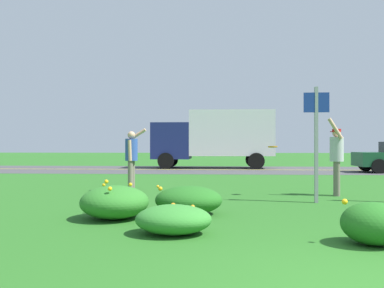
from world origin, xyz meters
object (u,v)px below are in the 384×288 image
object	(u,v)px
sign_post_near_path	(316,132)
person_thrower_blue_shirt	(132,155)
frisbee_orange	(273,147)
person_catcher_red_cap_gray_shirt	(337,155)
box_truck_navy	(215,136)

from	to	relation	value
sign_post_near_path	person_thrower_blue_shirt	world-z (taller)	sign_post_near_path
person_thrower_blue_shirt	frisbee_orange	distance (m)	3.84
sign_post_near_path	person_catcher_red_cap_gray_shirt	bearing A→B (deg)	59.81
sign_post_near_path	person_thrower_blue_shirt	xyz separation A→B (m)	(-4.58, 1.99, -0.56)
sign_post_near_path	frisbee_orange	xyz separation A→B (m)	(-0.81, 1.28, -0.32)
person_thrower_blue_shirt	person_catcher_red_cap_gray_shirt	bearing A→B (deg)	-6.44
frisbee_orange	sign_post_near_path	bearing A→B (deg)	-57.91
box_truck_navy	person_catcher_red_cap_gray_shirt	bearing A→B (deg)	-76.08
person_thrower_blue_shirt	person_catcher_red_cap_gray_shirt	xyz separation A→B (m)	(5.38, -0.61, 0.04)
person_catcher_red_cap_gray_shirt	frisbee_orange	xyz separation A→B (m)	(-1.61, -0.10, 0.20)
sign_post_near_path	box_truck_navy	bearing A→B (deg)	99.56
frisbee_orange	box_truck_navy	size ratio (longest dim) A/B	0.04
sign_post_near_path	box_truck_navy	world-z (taller)	box_truck_navy
box_truck_navy	person_thrower_blue_shirt	bearing A→B (deg)	-99.78
frisbee_orange	box_truck_navy	xyz separation A→B (m)	(-1.63, 13.15, 0.57)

